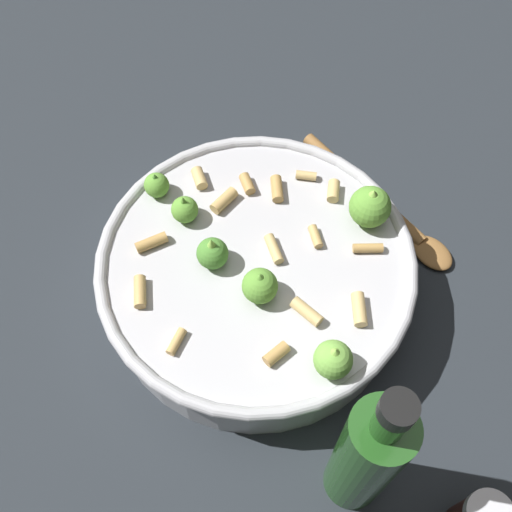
% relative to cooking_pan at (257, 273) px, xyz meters
% --- Properties ---
extents(ground_plane, '(2.40, 2.40, 0.00)m').
position_rel_cooking_pan_xyz_m(ground_plane, '(-0.00, 0.00, -0.04)').
color(ground_plane, '#23282D').
extents(cooking_pan, '(0.33, 0.33, 0.12)m').
position_rel_cooking_pan_xyz_m(cooking_pan, '(0.00, 0.00, 0.00)').
color(cooking_pan, '#B7B7BC').
rests_on(cooking_pan, ground).
extents(olive_oil_bottle, '(0.05, 0.05, 0.24)m').
position_rel_cooking_pan_xyz_m(olive_oil_bottle, '(-0.03, -0.22, 0.06)').
color(olive_oil_bottle, '#1E4C19').
rests_on(olive_oil_bottle, ground).
extents(wooden_spoon, '(0.06, 0.24, 0.02)m').
position_rel_cooking_pan_xyz_m(wooden_spoon, '(0.19, 0.01, -0.03)').
color(wooden_spoon, olive).
rests_on(wooden_spoon, ground).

